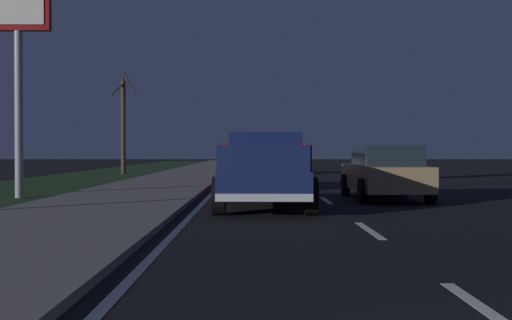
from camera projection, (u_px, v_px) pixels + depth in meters
name	position (u px, v px, depth m)	size (l,w,h in m)	color
ground	(297.00, 181.00, 29.79)	(144.00, 144.00, 0.00)	black
sidewalk_shoulder	(175.00, 179.00, 29.76)	(108.00, 4.00, 0.12)	slate
grass_verge	(68.00, 181.00, 29.74)	(108.00, 6.00, 0.01)	#1E3819
lane_markings	(243.00, 179.00, 31.56)	(108.00, 3.54, 0.01)	silver
pickup_truck	(266.00, 170.00, 15.99)	(5.48, 2.39, 1.87)	#141E4C
sedan_silver	(255.00, 161.00, 37.65)	(4.43, 2.07, 1.54)	#B2B5BA
sedan_tan	(385.00, 172.00, 18.38)	(4.43, 2.06, 1.54)	#9E845B
sedan_red	(257.00, 167.00, 23.70)	(4.42, 2.05, 1.54)	maroon
gas_price_sign	(18.00, 16.00, 18.85)	(0.27, 1.90, 7.15)	#99999E
bare_tree_far	(123.00, 124.00, 38.02)	(1.67, 1.30, 6.09)	#423323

